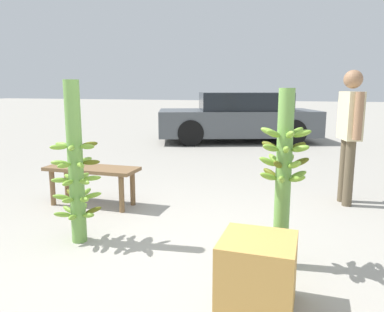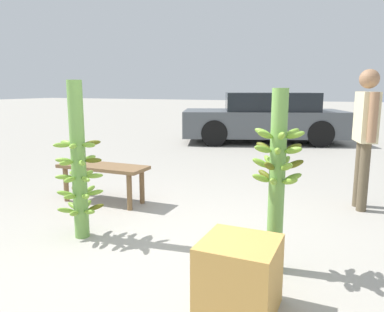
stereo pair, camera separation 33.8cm
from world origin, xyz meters
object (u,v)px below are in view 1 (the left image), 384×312
Objects in this scene: produce_crate at (257,273)px; banana_stalk_left at (76,168)px; market_bench at (92,174)px; banana_stalk_center at (283,173)px; vendor_person at (350,125)px; parked_car at (238,117)px.

banana_stalk_left is at bearing 161.98° from produce_crate.
market_bench reaches higher than produce_crate.
banana_stalk_center is at bearing 2.44° from banana_stalk_left.
banana_stalk_center is 2.00m from vendor_person.
market_bench is (-2.26, 0.90, -0.36)m from banana_stalk_center.
vendor_person is at bearing 18.12° from market_bench.
banana_stalk_center reaches higher than produce_crate.
vendor_person is (2.37, 1.97, 0.26)m from banana_stalk_left.
banana_stalk_left is at bearing 115.46° from vendor_person.
banana_stalk_center reaches higher than market_bench.
banana_stalk_left is 3.15× the size of produce_crate.
banana_stalk_center is 0.87× the size of vendor_person.
produce_crate is at bearing 171.41° from parked_car.
produce_crate is (2.17, -1.52, -0.15)m from market_bench.
banana_stalk_center is at bearing 148.28° from vendor_person.
vendor_person is 3.44× the size of produce_crate.
parked_car is (0.08, 6.98, -0.06)m from banana_stalk_left.
vendor_person is at bearing -176.04° from parked_car.
banana_stalk_left is 3.10m from vendor_person.
vendor_person is (0.60, 1.90, 0.20)m from banana_stalk_center.
vendor_person is 2.71m from produce_crate.
banana_stalk_center is at bearing 173.16° from parked_car.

